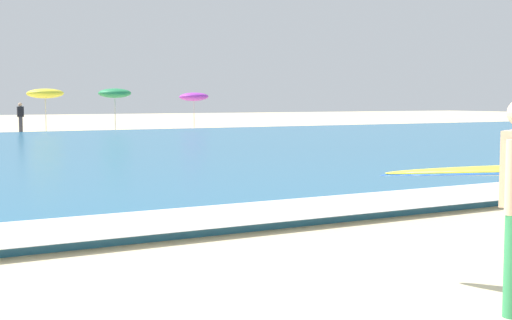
{
  "coord_description": "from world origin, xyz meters",
  "views": [
    {
      "loc": [
        -2.23,
        -3.49,
        1.72
      ],
      "look_at": [
        1.25,
        2.79,
        1.1
      ],
      "focal_mm": 48.83,
      "sensor_mm": 36.0,
      "label": 1
    }
  ],
  "objects_px": {
    "beach_umbrella_3": "(45,94)",
    "beachgoer_near_row_left": "(21,117)",
    "beach_umbrella_5": "(194,97)",
    "beach_umbrella_4": "(115,93)"
  },
  "relations": [
    {
      "from": "beach_umbrella_5",
      "to": "beachgoer_near_row_left",
      "type": "relative_size",
      "value": 1.4
    },
    {
      "from": "beach_umbrella_3",
      "to": "beachgoer_near_row_left",
      "type": "distance_m",
      "value": 2.3
    },
    {
      "from": "beach_umbrella_3",
      "to": "beach_umbrella_4",
      "type": "relative_size",
      "value": 1.0
    },
    {
      "from": "beach_umbrella_3",
      "to": "beach_umbrella_4",
      "type": "height_order",
      "value": "beach_umbrella_3"
    },
    {
      "from": "beach_umbrella_5",
      "to": "beachgoer_near_row_left",
      "type": "bearing_deg",
      "value": -170.98
    },
    {
      "from": "beachgoer_near_row_left",
      "to": "beach_umbrella_5",
      "type": "bearing_deg",
      "value": 9.02
    },
    {
      "from": "beach_umbrella_5",
      "to": "beachgoer_near_row_left",
      "type": "xyz_separation_m",
      "value": [
        -10.61,
        -1.68,
        -1.07
      ]
    },
    {
      "from": "beach_umbrella_3",
      "to": "beach_umbrella_4",
      "type": "distance_m",
      "value": 3.76
    },
    {
      "from": "beach_umbrella_3",
      "to": "beach_umbrella_5",
      "type": "xyz_separation_m",
      "value": [
        9.07,
        0.5,
        -0.16
      ]
    },
    {
      "from": "beach_umbrella_3",
      "to": "beachgoer_near_row_left",
      "type": "relative_size",
      "value": 1.51
    }
  ]
}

